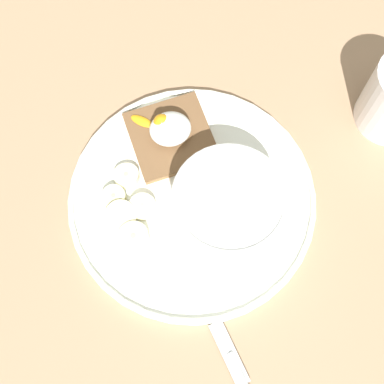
{
  "coord_description": "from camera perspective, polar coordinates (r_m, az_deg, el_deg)",
  "views": [
    {
      "loc": [
        4.65,
        20.37,
        61.93
      ],
      "look_at": [
        0.0,
        0.0,
        5.0
      ],
      "focal_mm": 50.0,
      "sensor_mm": 36.0,
      "label": 1
    }
  ],
  "objects": [
    {
      "name": "knife",
      "position": [
        0.6,
        5.62,
        -19.69
      ],
      "size": [
        4.11,
        13.82,
        0.8
      ],
      "color": "silver",
      "rests_on": "ground_plane"
    },
    {
      "name": "toast_slice",
      "position": [
        0.65,
        -2.26,
        5.86
      ],
      "size": [
        10.47,
        10.47,
        1.3
      ],
      "color": "brown",
      "rests_on": "plate"
    },
    {
      "name": "ground_plane",
      "position": [
        0.64,
        -0.0,
        -1.23
      ],
      "size": [
        120.0,
        120.0,
        2.0
      ],
      "primitive_type": "cube",
      "color": "#A07D5E",
      "rests_on": "ground"
    },
    {
      "name": "banana_slice_inner",
      "position": [
        0.63,
        -7.02,
        1.72
      ],
      "size": [
        3.18,
        3.29,
        1.46
      ],
      "color": "#F0E9BD",
      "rests_on": "plate"
    },
    {
      "name": "banana_slice_front",
      "position": [
        0.62,
        -5.36,
        -1.32
      ],
      "size": [
        3.98,
        4.04,
        1.34
      ],
      "color": "beige",
      "rests_on": "plate"
    },
    {
      "name": "banana_slice_back",
      "position": [
        0.61,
        -6.24,
        -4.82
      ],
      "size": [
        4.46,
        4.42,
        1.49
      ],
      "color": "beige",
      "rests_on": "plate"
    },
    {
      "name": "banana_slice_right",
      "position": [
        0.62,
        -7.6,
        -2.52
      ],
      "size": [
        4.31,
        4.42,
        1.77
      ],
      "color": "beige",
      "rests_on": "plate"
    },
    {
      "name": "oatmeal_bowl",
      "position": [
        0.59,
        3.88,
        -1.53
      ],
      "size": [
        12.47,
        12.47,
        6.56
      ],
      "color": "white",
      "rests_on": "plate"
    },
    {
      "name": "plate",
      "position": [
        0.63,
        -0.0,
        -0.69
      ],
      "size": [
        29.09,
        29.09,
        1.6
      ],
      "color": "white",
      "rests_on": "ground_plane"
    },
    {
      "name": "poached_egg",
      "position": [
        0.63,
        -2.47,
        6.82
      ],
      "size": [
        7.01,
        6.07,
        3.39
      ],
      "color": "white",
      "rests_on": "toast_slice"
    },
    {
      "name": "banana_slice_left",
      "position": [
        0.63,
        -8.33,
        -0.53
      ],
      "size": [
        3.5,
        3.44,
        1.32
      ],
      "color": "beige",
      "rests_on": "plate"
    }
  ]
}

